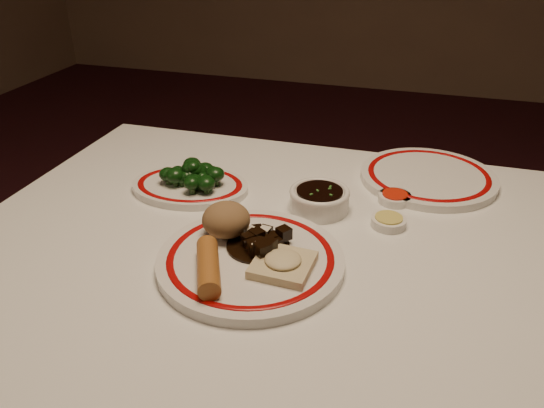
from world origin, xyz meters
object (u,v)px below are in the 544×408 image
at_px(main_plate, 251,260).
at_px(spring_roll, 208,267).
at_px(soy_bowl, 319,200).
at_px(stirfry_heap, 261,242).
at_px(broccoli_plate, 190,186).
at_px(dining_table, 297,291).
at_px(fried_wonton, 283,263).
at_px(rice_mound, 226,220).
at_px(broccoli_pile, 193,173).

relative_size(main_plate, spring_roll, 3.04).
bearing_deg(main_plate, soy_bowl, 72.42).
xyz_separation_m(stirfry_heap, soy_bowl, (0.06, 0.18, -0.01)).
bearing_deg(stirfry_heap, broccoli_plate, 138.52).
height_order(dining_table, stirfry_heap, stirfry_heap).
height_order(fried_wonton, stirfry_heap, stirfry_heap).
height_order(rice_mound, stirfry_heap, rice_mound).
bearing_deg(main_plate, stirfry_heap, 71.68).
height_order(spring_roll, broccoli_plate, spring_roll).
xyz_separation_m(rice_mound, fried_wonton, (0.12, -0.07, -0.02)).
distance_m(dining_table, rice_mound, 0.19).
bearing_deg(stirfry_heap, soy_bowl, 72.53).
relative_size(main_plate, soy_bowl, 3.35).
xyz_separation_m(stirfry_heap, broccoli_pile, (-0.20, 0.19, 0.01)).
height_order(main_plate, broccoli_pile, broccoli_pile).
height_order(broccoli_pile, soy_bowl, broccoli_pile).
height_order(dining_table, fried_wonton, fried_wonton).
bearing_deg(broccoli_plate, broccoli_pile, 29.02).
bearing_deg(dining_table, broccoli_plate, 151.36).
bearing_deg(fried_wonton, broccoli_pile, 137.15).
relative_size(fried_wonton, stirfry_heap, 0.90).
distance_m(fried_wonton, stirfry_heap, 0.07).
relative_size(broccoli_plate, soy_bowl, 2.26).
xyz_separation_m(dining_table, main_plate, (-0.06, -0.07, 0.10)).
xyz_separation_m(main_plate, stirfry_heap, (0.01, 0.03, 0.02)).
xyz_separation_m(stirfry_heap, broccoli_plate, (-0.21, 0.19, -0.02)).
relative_size(fried_wonton, soy_bowl, 0.84).
height_order(dining_table, spring_roll, spring_roll).
height_order(stirfry_heap, soy_bowl, stirfry_heap).
relative_size(spring_roll, broccoli_plate, 0.49).
distance_m(spring_roll, fried_wonton, 0.11).
bearing_deg(fried_wonton, stirfry_heap, 138.33).
distance_m(main_plate, stirfry_heap, 0.03).
relative_size(rice_mound, spring_roll, 0.66).
relative_size(spring_roll, soy_bowl, 1.10).
height_order(spring_roll, soy_bowl, spring_roll).
bearing_deg(main_plate, spring_roll, -123.44).
bearing_deg(broccoli_pile, rice_mound, -51.02).
xyz_separation_m(spring_roll, stirfry_heap, (0.05, 0.09, -0.00)).
distance_m(broccoli_plate, broccoli_pile, 0.03).
bearing_deg(spring_roll, fried_wonton, 1.40).
height_order(stirfry_heap, broccoli_pile, broccoli_pile).
height_order(dining_table, soy_bowl, soy_bowl).
distance_m(rice_mound, fried_wonton, 0.14).
distance_m(dining_table, stirfry_heap, 0.14).
xyz_separation_m(dining_table, broccoli_plate, (-0.27, 0.14, 0.10)).
relative_size(dining_table, spring_roll, 9.69).
xyz_separation_m(main_plate, rice_mound, (-0.06, 0.05, 0.04)).
relative_size(rice_mound, stirfry_heap, 0.78).
relative_size(fried_wonton, broccoli_plate, 0.37).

